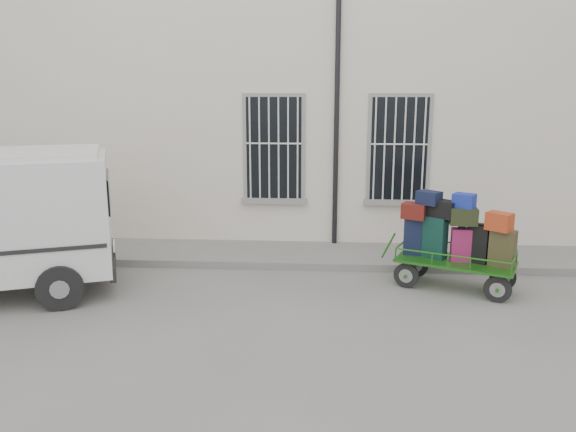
# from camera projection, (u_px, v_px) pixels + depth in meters

# --- Properties ---
(ground) EXTENTS (80.00, 80.00, 0.00)m
(ground) POSITION_uv_depth(u_px,v_px,m) (282.00, 295.00, 9.82)
(ground) COLOR slate
(ground) RESTS_ON ground
(building) EXTENTS (24.00, 5.15, 6.00)m
(building) POSITION_uv_depth(u_px,v_px,m) (298.00, 109.00, 14.50)
(building) COLOR beige
(building) RESTS_ON ground
(sidewalk) EXTENTS (24.00, 1.70, 0.15)m
(sidewalk) POSITION_uv_depth(u_px,v_px,m) (290.00, 254.00, 11.94)
(sidewalk) COLOR slate
(sidewalk) RESTS_ON ground
(luggage_cart) EXTENTS (2.38, 1.65, 1.74)m
(luggage_cart) POSITION_uv_depth(u_px,v_px,m) (454.00, 239.00, 9.97)
(luggage_cart) COLOR black
(luggage_cart) RESTS_ON ground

